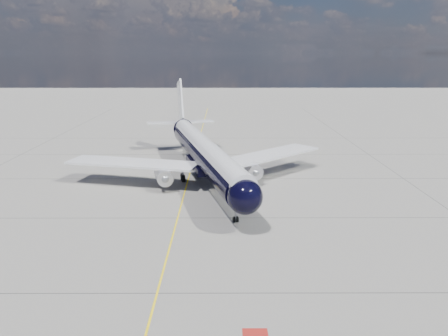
% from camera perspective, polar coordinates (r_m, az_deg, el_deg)
% --- Properties ---
extents(ground, '(320.00, 320.00, 0.00)m').
position_cam_1_polar(ground, '(65.74, -4.35, -0.18)').
color(ground, gray).
rests_on(ground, ground).
extents(taxiway_centerline, '(0.16, 160.00, 0.01)m').
position_cam_1_polar(taxiway_centerline, '(60.93, -4.68, -1.39)').
color(taxiway_centerline, yellow).
rests_on(taxiway_centerline, ground).
extents(red_marking, '(1.60, 1.60, 0.01)m').
position_cam_1_polar(red_marking, '(28.89, 4.14, -21.06)').
color(red_marking, maroon).
rests_on(red_marking, ground).
extents(main_airliner, '(35.21, 43.56, 12.76)m').
position_cam_1_polar(main_airliner, '(59.22, -2.70, 2.12)').
color(main_airliner, black).
rests_on(main_airliner, ground).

